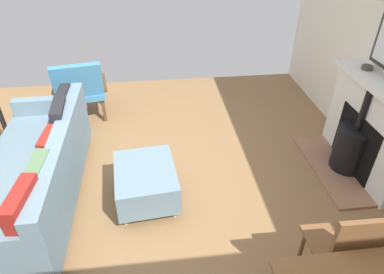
# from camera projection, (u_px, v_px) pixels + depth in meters

# --- Properties ---
(ground_plane) EXTENTS (5.42, 5.46, 0.01)m
(ground_plane) POSITION_uv_depth(u_px,v_px,m) (129.00, 198.00, 3.37)
(ground_plane) COLOR olive
(fireplace) EXTENTS (0.65, 1.35, 1.01)m
(fireplace) POSITION_uv_depth(u_px,v_px,m) (366.00, 134.00, 3.50)
(fireplace) COLOR #93664C
(fireplace) RESTS_ON ground
(mantel_bowl_near) EXTENTS (0.12, 0.12, 0.04)m
(mantel_bowl_near) POSITION_uv_depth(u_px,v_px,m) (367.00, 67.00, 3.48)
(mantel_bowl_near) COLOR #47382D
(mantel_bowl_near) RESTS_ON fireplace
(sofa) EXTENTS (0.84, 2.06, 0.85)m
(sofa) POSITION_uv_depth(u_px,v_px,m) (37.00, 172.00, 3.14)
(sofa) COLOR #B2B2B7
(sofa) RESTS_ON ground
(ottoman) EXTENTS (0.63, 0.75, 0.39)m
(ottoman) POSITION_uv_depth(u_px,v_px,m) (146.00, 181.00, 3.22)
(ottoman) COLOR #B2B2B7
(ottoman) RESTS_ON ground
(armchair_accent) EXTENTS (0.76, 0.70, 0.85)m
(armchair_accent) POSITION_uv_depth(u_px,v_px,m) (80.00, 88.00, 4.36)
(armchair_accent) COLOR #4C3321
(armchair_accent) RESTS_ON ground
(dining_chair_near_fireplace) EXTENTS (0.41, 0.41, 0.91)m
(dining_chair_near_fireplace) POSITION_uv_depth(u_px,v_px,m) (346.00, 250.00, 2.23)
(dining_chair_near_fireplace) COLOR brown
(dining_chair_near_fireplace) RESTS_ON ground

